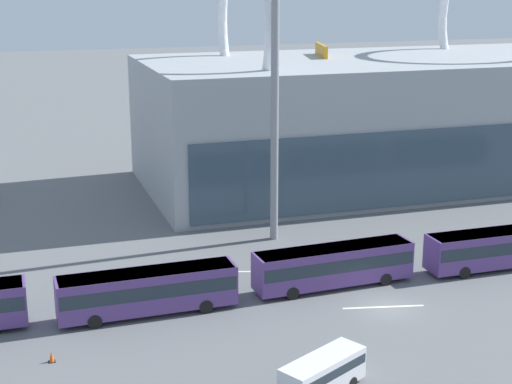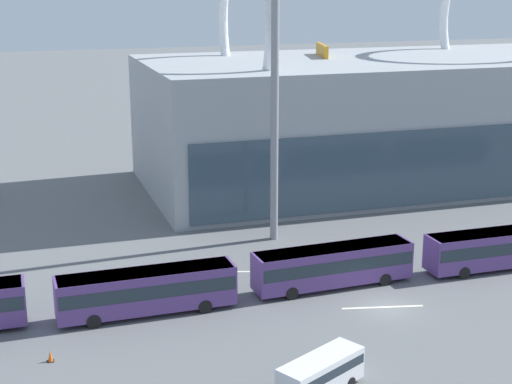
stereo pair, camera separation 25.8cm
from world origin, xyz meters
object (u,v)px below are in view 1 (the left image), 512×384
at_px(airliner_at_gate_far, 305,114).
at_px(shuttle_bus_2, 148,289).
at_px(shuttle_bus_3, 334,264).
at_px(floodlight_mast, 275,14).
at_px(shuttle_bus_4, 499,246).
at_px(traffic_cone_1, 52,357).
at_px(service_van_foreground, 323,372).

height_order(airliner_at_gate_far, shuttle_bus_2, airliner_at_gate_far).
bearing_deg(shuttle_bus_3, shuttle_bus_2, 179.74).
height_order(shuttle_bus_2, floodlight_mast, floodlight_mast).
bearing_deg(shuttle_bus_4, floodlight_mast, 139.90).
bearing_deg(traffic_cone_1, service_van_foreground, -30.64).
bearing_deg(airliner_at_gate_far, floodlight_mast, 167.51).
relative_size(shuttle_bus_2, traffic_cone_1, 17.52).
height_order(airliner_at_gate_far, service_van_foreground, airliner_at_gate_far).
distance_m(service_van_foreground, floodlight_mast, 33.89).
bearing_deg(airliner_at_gate_far, shuttle_bus_3, 174.61).
relative_size(floodlight_mast, traffic_cone_1, 42.11).
relative_size(shuttle_bus_3, floodlight_mast, 0.42).
xyz_separation_m(airliner_at_gate_far, shuttle_bus_4, (-0.55, -45.99, -3.57)).
xyz_separation_m(service_van_foreground, traffic_cone_1, (-14.81, 8.78, -0.97)).
relative_size(airliner_at_gate_far, service_van_foreground, 5.61).
bearing_deg(shuttle_bus_2, shuttle_bus_4, -0.49).
distance_m(airliner_at_gate_far, shuttle_bus_3, 48.18).
height_order(shuttle_bus_3, shuttle_bus_4, same).
distance_m(shuttle_bus_2, traffic_cone_1, 9.06).
xyz_separation_m(shuttle_bus_3, floodlight_mast, (-0.59, 12.49, 18.48)).
bearing_deg(service_van_foreground, shuttle_bus_3, 36.75).
bearing_deg(shuttle_bus_2, airliner_at_gate_far, 56.12).
relative_size(shuttle_bus_4, service_van_foreground, 2.13).
xyz_separation_m(shuttle_bus_2, shuttle_bus_4, (29.46, 0.20, 0.00)).
bearing_deg(traffic_cone_1, shuttle_bus_2, 36.95).
relative_size(shuttle_bus_2, shuttle_bus_3, 0.99).
bearing_deg(shuttle_bus_2, floodlight_mast, 42.00).
xyz_separation_m(shuttle_bus_2, service_van_foreground, (7.68, -14.14, -0.59)).
distance_m(shuttle_bus_3, shuttle_bus_4, 14.74).
bearing_deg(shuttle_bus_4, airliner_at_gate_far, 89.37).
distance_m(shuttle_bus_4, floodlight_mast, 27.27).
bearing_deg(shuttle_bus_3, floodlight_mast, 89.98).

